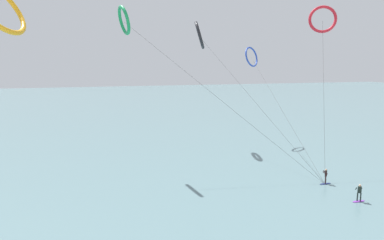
{
  "coord_description": "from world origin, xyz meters",
  "views": [
    {
      "loc": [
        -7.27,
        -0.64,
        12.87
      ],
      "look_at": [
        0.0,
        22.29,
        8.97
      ],
      "focal_mm": 31.99,
      "sensor_mm": 36.0,
      "label": 1
    }
  ],
  "objects_px": {
    "surfer_violet": "(359,194)",
    "kite_crimson": "(323,19)",
    "kite_charcoal": "(200,35)",
    "kite_emerald": "(124,21)",
    "surfer_navy": "(326,177)",
    "kite_cobalt": "(252,57)"
  },
  "relations": [
    {
      "from": "surfer_violet",
      "to": "kite_crimson",
      "type": "distance_m",
      "value": 23.04
    },
    {
      "from": "kite_charcoal",
      "to": "kite_emerald",
      "type": "bearing_deg",
      "value": 146.07
    },
    {
      "from": "surfer_navy",
      "to": "kite_cobalt",
      "type": "distance_m",
      "value": 25.75
    },
    {
      "from": "kite_crimson",
      "to": "kite_charcoal",
      "type": "bearing_deg",
      "value": 161.86
    },
    {
      "from": "kite_crimson",
      "to": "surfer_navy",
      "type": "bearing_deg",
      "value": -90.99
    },
    {
      "from": "surfer_navy",
      "to": "kite_emerald",
      "type": "bearing_deg",
      "value": -77.69
    },
    {
      "from": "surfer_violet",
      "to": "kite_cobalt",
      "type": "distance_m",
      "value": 30.14
    },
    {
      "from": "kite_charcoal",
      "to": "kite_crimson",
      "type": "xyz_separation_m",
      "value": [
        12.11,
        -13.39,
        1.22
      ]
    },
    {
      "from": "surfer_violet",
      "to": "kite_charcoal",
      "type": "distance_m",
      "value": 32.41
    },
    {
      "from": "surfer_violet",
      "to": "kite_crimson",
      "type": "bearing_deg",
      "value": 101.5
    },
    {
      "from": "surfer_violet",
      "to": "kite_charcoal",
      "type": "xyz_separation_m",
      "value": [
        -6.74,
        27.03,
        16.56
      ]
    },
    {
      "from": "surfer_navy",
      "to": "kite_emerald",
      "type": "height_order",
      "value": "kite_emerald"
    },
    {
      "from": "kite_cobalt",
      "to": "kite_emerald",
      "type": "xyz_separation_m",
      "value": [
        -21.6,
        -9.25,
        3.91
      ]
    },
    {
      "from": "surfer_violet",
      "to": "kite_crimson",
      "type": "height_order",
      "value": "kite_crimson"
    },
    {
      "from": "surfer_violet",
      "to": "kite_emerald",
      "type": "height_order",
      "value": "kite_emerald"
    },
    {
      "from": "kite_crimson",
      "to": "kite_cobalt",
      "type": "xyz_separation_m",
      "value": [
        -3.09,
        13.32,
        -4.49
      ]
    },
    {
      "from": "kite_emerald",
      "to": "surfer_violet",
      "type": "bearing_deg",
      "value": -139.79
    },
    {
      "from": "kite_charcoal",
      "to": "kite_cobalt",
      "type": "distance_m",
      "value": 9.6
    },
    {
      "from": "kite_charcoal",
      "to": "kite_cobalt",
      "type": "relative_size",
      "value": 1.04
    },
    {
      "from": "kite_charcoal",
      "to": "surfer_violet",
      "type": "bearing_deg",
      "value": -146.47
    },
    {
      "from": "kite_charcoal",
      "to": "kite_emerald",
      "type": "xyz_separation_m",
      "value": [
        -12.58,
        -9.32,
        0.63
      ]
    },
    {
      "from": "surfer_navy",
      "to": "surfer_violet",
      "type": "bearing_deg",
      "value": 42.75
    }
  ]
}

